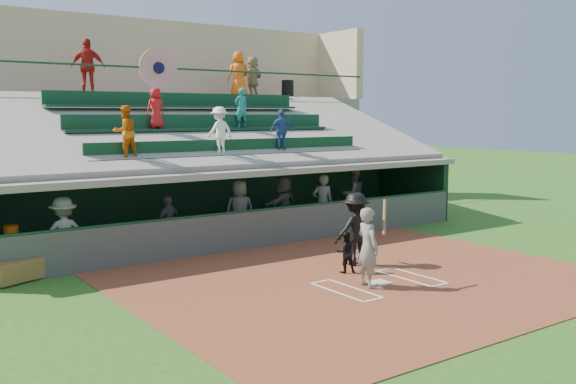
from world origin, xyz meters
TOP-DOWN VIEW (x-y plane):
  - ground at (0.00, 0.00)m, footprint 100.00×100.00m
  - dirt_slab at (0.00, 0.50)m, footprint 11.00×9.00m
  - home_plate at (0.00, 0.00)m, footprint 0.43×0.43m
  - batters_box_chalk at (0.00, 0.00)m, footprint 2.65×1.85m
  - dugout_floor at (0.00, 6.75)m, footprint 16.00×3.50m
  - concourse_slab at (0.00, 13.50)m, footprint 20.00×3.00m
  - grandstand at (-0.01, 10.51)m, footprint 20.40×10.40m
  - batter_at_plate at (-0.44, -0.06)m, footprint 0.89×0.78m
  - catcher at (0.01, 1.23)m, footprint 0.59×0.52m
  - home_umpire at (0.76, 1.71)m, footprint 1.26×0.79m
  - dugout_bench at (0.25, 7.90)m, footprint 15.30×6.73m
  - white_table at (-6.67, 6.12)m, footprint 0.95×0.76m
  - water_cooler at (-6.62, 6.17)m, footprint 0.35×0.35m
  - dugout_player_a at (-5.58, 5.35)m, footprint 1.21×0.72m
  - dugout_player_b at (-2.36, 6.25)m, footprint 0.98×0.69m
  - dugout_player_c at (-0.08, 6.09)m, footprint 1.04×0.83m
  - dugout_player_d at (1.85, 6.52)m, footprint 1.77×1.31m
  - dugout_player_e at (2.95, 5.83)m, footprint 0.82×0.70m
  - dugout_player_f at (5.13, 6.81)m, footprint 0.99×0.79m
  - trash_bin at (6.81, 13.26)m, footprint 0.54×0.54m
  - concourse_staff_a at (-2.41, 12.64)m, footprint 1.26×0.90m
  - concourse_staff_b at (4.06, 12.95)m, footprint 1.10×0.91m
  - concourse_staff_c at (4.87, 13.15)m, footprint 1.72×1.12m

SIDE VIEW (x-z plane):
  - ground at x=0.00m, z-range 0.00..0.00m
  - dirt_slab at x=0.00m, z-range 0.00..0.02m
  - dugout_floor at x=0.00m, z-range 0.00..0.04m
  - batters_box_chalk at x=0.00m, z-range 0.02..0.03m
  - home_plate at x=0.00m, z-range 0.02..0.05m
  - dugout_bench at x=0.25m, z-range 0.04..0.53m
  - white_table at x=-6.67m, z-range 0.04..0.81m
  - catcher at x=0.01m, z-range 0.02..1.04m
  - dugout_player_b at x=-2.36m, z-range 0.04..1.58m
  - batter_at_plate at x=-0.44m, z-range -0.04..1.91m
  - dugout_player_a at x=-5.58m, z-range 0.04..1.87m
  - home_umpire at x=0.76m, z-range 0.02..1.90m
  - dugout_player_d at x=1.85m, z-range 0.04..1.90m
  - dugout_player_c at x=-0.08m, z-range 0.04..1.91m
  - water_cooler at x=-6.62m, z-range 0.81..1.16m
  - dugout_player_e at x=2.95m, z-range 0.04..1.94m
  - dugout_player_f at x=5.13m, z-range 0.04..1.98m
  - grandstand at x=-0.01m, z-range -1.64..6.16m
  - concourse_slab at x=0.00m, z-range 0.00..4.60m
  - trash_bin at x=6.81m, z-range 4.60..5.41m
  - concourse_staff_c at x=4.87m, z-range 4.60..6.37m
  - concourse_staff_b at x=4.06m, z-range 4.60..6.52m
  - concourse_staff_a at x=-2.41m, z-range 4.60..6.58m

